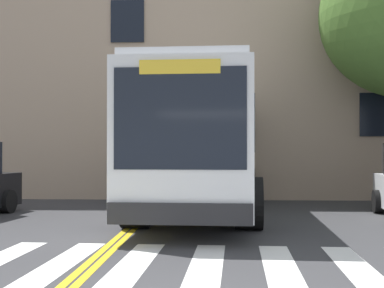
% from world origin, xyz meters
% --- Properties ---
extents(crosswalk, '(13.01, 4.61, 0.01)m').
position_xyz_m(crosswalk, '(-0.71, 2.59, 0.00)').
color(crosswalk, white).
rests_on(crosswalk, ground).
extents(lane_line_yellow_inner, '(0.12, 36.00, 0.01)m').
position_xyz_m(lane_line_yellow_inner, '(-1.35, 16.59, 0.00)').
color(lane_line_yellow_inner, gold).
rests_on(lane_line_yellow_inner, ground).
extents(lane_line_yellow_outer, '(0.12, 36.00, 0.01)m').
position_xyz_m(lane_line_yellow_outer, '(-1.19, 16.59, 0.00)').
color(lane_line_yellow_outer, gold).
rests_on(lane_line_yellow_outer, ground).
extents(city_bus, '(3.28, 11.82, 3.39)m').
position_xyz_m(city_bus, '(0.15, 10.14, 1.82)').
color(city_bus, white).
rests_on(city_bus, ground).
extents(car_tan_behind_bus, '(1.96, 3.98, 1.75)m').
position_xyz_m(car_tan_behind_bus, '(1.29, 19.82, 0.80)').
color(car_tan_behind_bus, tan).
rests_on(car_tan_behind_bus, ground).
extents(building_facade, '(40.50, 9.79, 11.10)m').
position_xyz_m(building_facade, '(-2.44, 17.78, 5.55)').
color(building_facade, tan).
rests_on(building_facade, ground).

